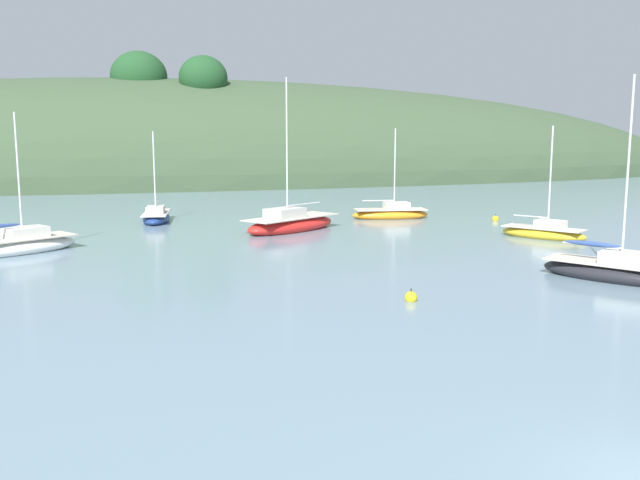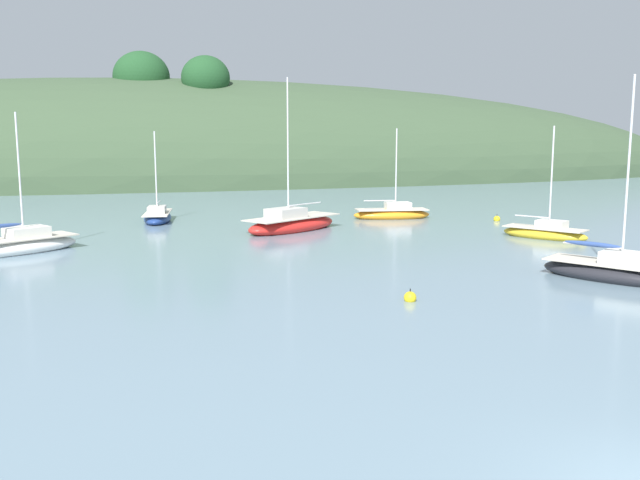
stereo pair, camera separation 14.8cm
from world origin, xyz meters
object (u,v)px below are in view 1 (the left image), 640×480
Objects in this scene: sailboat_black_sloop at (391,213)px; sailboat_teal_outer at (156,217)px; sailboat_red_portside at (18,245)px; sailboat_blue_center at (291,224)px; sailboat_grey_yawl at (544,232)px; mooring_buoy_channel at (495,219)px; mooring_buoy_outer at (411,298)px; sailboat_cream_ketch at (615,271)px.

sailboat_teal_outer is at bearing 169.96° from sailboat_black_sloop.
sailboat_blue_center reaches higher than sailboat_red_portside.
sailboat_teal_outer is 10.04m from sailboat_blue_center.
sailboat_grey_yawl is at bearing -6.56° from sailboat_red_portside.
sailboat_grey_yawl is 27.65m from sailboat_red_portside.
sailboat_grey_yawl is at bearing -33.86° from sailboat_teal_outer.
mooring_buoy_channel is 23.87m from mooring_buoy_outer.
mooring_buoy_channel is (14.29, 0.64, -0.29)m from sailboat_blue_center.
sailboat_cream_ketch reaches higher than sailboat_teal_outer.
mooring_buoy_outer is (7.14, -24.90, -0.20)m from sailboat_teal_outer.
sailboat_blue_center is (-12.81, 6.93, 0.10)m from sailboat_grey_yawl.
sailboat_black_sloop is 0.90× the size of sailboat_red_portside.
mooring_buoy_channel is (21.78, -6.04, -0.20)m from sailboat_teal_outer.
sailboat_cream_ketch is 0.88× the size of sailboat_blue_center.
mooring_buoy_channel is at bearing 73.05° from sailboat_cream_ketch.
sailboat_red_portside is at bearing -124.46° from sailboat_teal_outer.
sailboat_cream_ketch is 29.03m from sailboat_teal_outer.
sailboat_blue_center is at bearing 88.90° from mooring_buoy_outer.
sailboat_red_portside reaches higher than sailboat_black_sloop.
sailboat_red_portside is at bearing 173.44° from sailboat_grey_yawl.
sailboat_teal_outer is at bearing 146.14° from sailboat_grey_yawl.
mooring_buoy_outer is at bearing -127.83° from mooring_buoy_channel.
sailboat_red_portside is 29.29m from mooring_buoy_channel.
mooring_buoy_channel is at bearing 52.17° from mooring_buoy_outer.
sailboat_teal_outer is 12.68m from sailboat_red_portside.
sailboat_red_portside is at bearing -171.34° from mooring_buoy_channel.
sailboat_teal_outer is (-16.30, 24.02, -0.04)m from sailboat_cream_ketch.
sailboat_black_sloop is at bearing 152.03° from mooring_buoy_channel.
sailboat_black_sloop is 0.68× the size of sailboat_blue_center.
sailboat_grey_yawl is at bearing -66.61° from sailboat_black_sloop.
mooring_buoy_outer is (-8.46, -22.14, -0.21)m from sailboat_black_sloop.
sailboat_cream_ketch is 1.33× the size of sailboat_teal_outer.
sailboat_blue_center reaches higher than sailboat_black_sloop.
sailboat_teal_outer reaches higher than mooring_buoy_outer.
sailboat_black_sloop is at bearing 25.80° from sailboat_blue_center.
mooring_buoy_outer is (-0.35, -18.21, -0.29)m from sailboat_blue_center.
sailboat_blue_center is (14.66, 3.77, 0.04)m from sailboat_red_portside.
mooring_buoy_outer is at bearing -91.10° from sailboat_blue_center.
sailboat_teal_outer is 24.44m from sailboat_grey_yawl.
sailboat_blue_center is at bearing -154.20° from sailboat_black_sloop.
sailboat_red_portside is (-22.78, -7.69, 0.04)m from sailboat_black_sloop.
sailboat_cream_ketch is at bearing -30.01° from sailboat_red_portside.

